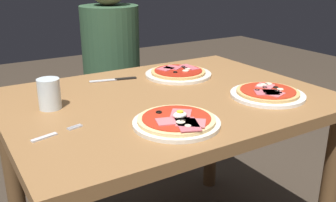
{
  "coord_description": "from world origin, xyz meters",
  "views": [
    {
      "loc": [
        -0.68,
        -1.12,
        1.18
      ],
      "look_at": [
        -0.07,
        -0.12,
        0.76
      ],
      "focal_mm": 40.53,
      "sensor_mm": 36.0,
      "label": 1
    }
  ],
  "objects_px": {
    "dining_table": "(167,124)",
    "pizza_foreground": "(177,121)",
    "water_glass_near": "(50,96)",
    "fork": "(54,134)",
    "pizza_across_left": "(268,93)",
    "diner_person": "(112,80)",
    "knife": "(117,79)",
    "pizza_across_right": "(178,73)"
  },
  "relations": [
    {
      "from": "dining_table",
      "to": "pizza_foreground",
      "type": "relative_size",
      "value": 4.35
    },
    {
      "from": "water_glass_near",
      "to": "fork",
      "type": "relative_size",
      "value": 0.65
    },
    {
      "from": "pizza_across_left",
      "to": "fork",
      "type": "bearing_deg",
      "value": 174.55
    },
    {
      "from": "dining_table",
      "to": "pizza_across_left",
      "type": "bearing_deg",
      "value": -32.86
    },
    {
      "from": "dining_table",
      "to": "pizza_across_left",
      "type": "distance_m",
      "value": 0.39
    },
    {
      "from": "diner_person",
      "to": "knife",
      "type": "bearing_deg",
      "value": 68.81
    },
    {
      "from": "pizza_across_right",
      "to": "diner_person",
      "type": "xyz_separation_m",
      "value": [
        -0.04,
        0.63,
        -0.18
      ]
    },
    {
      "from": "dining_table",
      "to": "water_glass_near",
      "type": "bearing_deg",
      "value": 167.1
    },
    {
      "from": "water_glass_near",
      "to": "knife",
      "type": "bearing_deg",
      "value": 30.57
    },
    {
      "from": "pizza_across_right",
      "to": "fork",
      "type": "height_order",
      "value": "pizza_across_right"
    },
    {
      "from": "pizza_foreground",
      "to": "water_glass_near",
      "type": "xyz_separation_m",
      "value": [
        -0.28,
        0.34,
        0.03
      ]
    },
    {
      "from": "pizza_across_right",
      "to": "diner_person",
      "type": "height_order",
      "value": "diner_person"
    },
    {
      "from": "pizza_across_right",
      "to": "water_glass_near",
      "type": "height_order",
      "value": "water_glass_near"
    },
    {
      "from": "diner_person",
      "to": "fork",
      "type": "bearing_deg",
      "value": 58.39
    },
    {
      "from": "fork",
      "to": "knife",
      "type": "height_order",
      "value": "knife"
    },
    {
      "from": "fork",
      "to": "knife",
      "type": "bearing_deg",
      "value": 47.39
    },
    {
      "from": "pizza_across_left",
      "to": "fork",
      "type": "xyz_separation_m",
      "value": [
        -0.76,
        0.07,
        -0.01
      ]
    },
    {
      "from": "pizza_across_right",
      "to": "diner_person",
      "type": "distance_m",
      "value": 0.65
    },
    {
      "from": "dining_table",
      "to": "pizza_foreground",
      "type": "distance_m",
      "value": 0.3
    },
    {
      "from": "fork",
      "to": "knife",
      "type": "xyz_separation_m",
      "value": [
        0.38,
        0.41,
        0.0
      ]
    },
    {
      "from": "water_glass_near",
      "to": "diner_person",
      "type": "distance_m",
      "value": 0.94
    },
    {
      "from": "water_glass_near",
      "to": "fork",
      "type": "height_order",
      "value": "water_glass_near"
    },
    {
      "from": "knife",
      "to": "diner_person",
      "type": "bearing_deg",
      "value": 68.81
    },
    {
      "from": "pizza_across_left",
      "to": "water_glass_near",
      "type": "relative_size",
      "value": 2.63
    },
    {
      "from": "pizza_foreground",
      "to": "diner_person",
      "type": "xyz_separation_m",
      "value": [
        0.26,
        1.08,
        -0.18
      ]
    },
    {
      "from": "dining_table",
      "to": "pizza_foreground",
      "type": "xyz_separation_m",
      "value": [
        -0.12,
        -0.25,
        0.13
      ]
    },
    {
      "from": "pizza_across_right",
      "to": "water_glass_near",
      "type": "distance_m",
      "value": 0.59
    },
    {
      "from": "dining_table",
      "to": "fork",
      "type": "height_order",
      "value": "fork"
    },
    {
      "from": "fork",
      "to": "water_glass_near",
      "type": "bearing_deg",
      "value": 76.59
    },
    {
      "from": "dining_table",
      "to": "water_glass_near",
      "type": "distance_m",
      "value": 0.44
    },
    {
      "from": "diner_person",
      "to": "pizza_across_left",
      "type": "bearing_deg",
      "value": 99.25
    },
    {
      "from": "fork",
      "to": "pizza_across_right",
      "type": "bearing_deg",
      "value": 27.67
    },
    {
      "from": "pizza_foreground",
      "to": "pizza_across_left",
      "type": "distance_m",
      "value": 0.43
    },
    {
      "from": "knife",
      "to": "diner_person",
      "type": "distance_m",
      "value": 0.61
    },
    {
      "from": "knife",
      "to": "water_glass_near",
      "type": "bearing_deg",
      "value": -149.43
    },
    {
      "from": "water_glass_near",
      "to": "pizza_across_left",
      "type": "bearing_deg",
      "value": -22.36
    },
    {
      "from": "knife",
      "to": "fork",
      "type": "bearing_deg",
      "value": -132.61
    },
    {
      "from": "pizza_foreground",
      "to": "fork",
      "type": "distance_m",
      "value": 0.35
    },
    {
      "from": "pizza_foreground",
      "to": "pizza_across_right",
      "type": "relative_size",
      "value": 0.92
    },
    {
      "from": "pizza_foreground",
      "to": "water_glass_near",
      "type": "height_order",
      "value": "water_glass_near"
    },
    {
      "from": "pizza_foreground",
      "to": "water_glass_near",
      "type": "distance_m",
      "value": 0.44
    },
    {
      "from": "pizza_foreground",
      "to": "pizza_across_left",
      "type": "height_order",
      "value": "pizza_foreground"
    }
  ]
}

